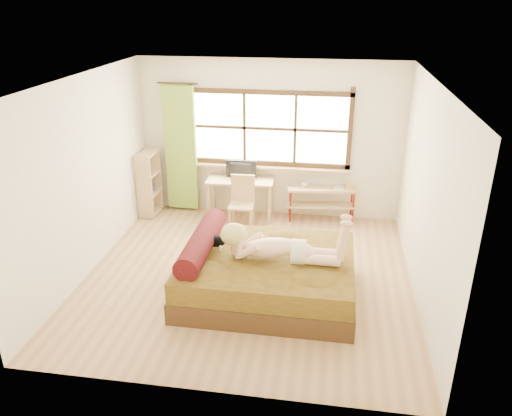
% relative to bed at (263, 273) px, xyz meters
% --- Properties ---
extents(floor, '(4.50, 4.50, 0.00)m').
position_rel_bed_xyz_m(floor, '(-0.27, 0.40, -0.30)').
color(floor, '#9E754C').
rests_on(floor, ground).
extents(ceiling, '(4.50, 4.50, 0.00)m').
position_rel_bed_xyz_m(ceiling, '(-0.27, 0.40, 2.40)').
color(ceiling, white).
rests_on(ceiling, wall_back).
extents(wall_back, '(4.50, 0.00, 4.50)m').
position_rel_bed_xyz_m(wall_back, '(-0.27, 2.65, 1.05)').
color(wall_back, silver).
rests_on(wall_back, floor).
extents(wall_front, '(4.50, 0.00, 4.50)m').
position_rel_bed_xyz_m(wall_front, '(-0.27, -1.85, 1.05)').
color(wall_front, silver).
rests_on(wall_front, floor).
extents(wall_left, '(0.00, 4.50, 4.50)m').
position_rel_bed_xyz_m(wall_left, '(-2.52, 0.40, 1.05)').
color(wall_left, silver).
rests_on(wall_left, floor).
extents(wall_right, '(0.00, 4.50, 4.50)m').
position_rel_bed_xyz_m(wall_right, '(1.98, 0.40, 1.05)').
color(wall_right, silver).
rests_on(wall_right, floor).
extents(window, '(2.80, 0.16, 1.46)m').
position_rel_bed_xyz_m(window, '(-0.27, 2.62, 1.21)').
color(window, '#FFEDBF').
rests_on(window, wall_back).
extents(curtain, '(0.55, 0.10, 2.20)m').
position_rel_bed_xyz_m(curtain, '(-1.82, 2.53, 0.85)').
color(curtain, olive).
rests_on(curtain, wall_back).
extents(bed, '(2.23, 1.79, 0.85)m').
position_rel_bed_xyz_m(bed, '(0.00, 0.00, 0.00)').
color(bed, black).
rests_on(bed, floor).
extents(woman, '(1.56, 0.45, 0.67)m').
position_rel_bed_xyz_m(woman, '(0.21, -0.05, 0.59)').
color(woman, beige).
rests_on(woman, bed).
extents(kitten, '(0.33, 0.14, 0.27)m').
position_rel_bed_xyz_m(kitten, '(-0.66, 0.10, 0.39)').
color(kitten, black).
rests_on(kitten, bed).
extents(desk, '(1.16, 0.56, 0.71)m').
position_rel_bed_xyz_m(desk, '(-0.74, 2.35, 0.32)').
color(desk, tan).
rests_on(desk, floor).
extents(monitor, '(0.53, 0.09, 0.30)m').
position_rel_bed_xyz_m(monitor, '(-0.74, 2.40, 0.56)').
color(monitor, black).
rests_on(monitor, desk).
extents(chair, '(0.41, 0.41, 0.89)m').
position_rel_bed_xyz_m(chair, '(-0.64, 1.98, 0.20)').
color(chair, tan).
rests_on(chair, floor).
extents(pipe_shelf, '(1.20, 0.43, 0.67)m').
position_rel_bed_xyz_m(pipe_shelf, '(0.68, 2.47, 0.13)').
color(pipe_shelf, tan).
rests_on(pipe_shelf, floor).
extents(cup, '(0.13, 0.13, 0.09)m').
position_rel_bed_xyz_m(cup, '(0.36, 2.47, 0.33)').
color(cup, gray).
rests_on(cup, pipe_shelf).
extents(book, '(0.19, 0.24, 0.02)m').
position_rel_bed_xyz_m(book, '(0.86, 2.47, 0.29)').
color(book, gray).
rests_on(book, pipe_shelf).
extents(bookshelf, '(0.30, 0.51, 1.15)m').
position_rel_bed_xyz_m(bookshelf, '(-2.35, 2.25, 0.28)').
color(bookshelf, tan).
rests_on(bookshelf, floor).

